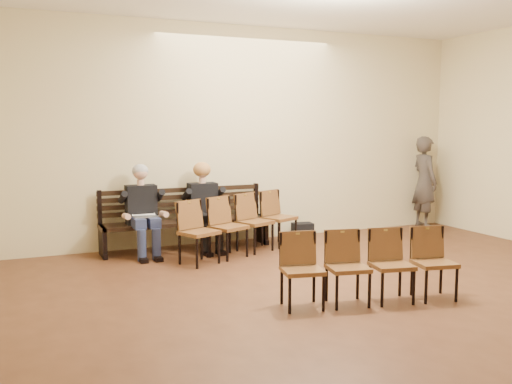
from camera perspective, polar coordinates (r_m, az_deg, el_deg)
ground at (r=5.51m, az=20.14°, el=-13.95°), size 10.00×10.00×0.00m
room_walls at (r=5.79m, az=15.67°, el=12.72°), size 8.02×10.01×3.51m
bench at (r=8.86m, az=-6.98°, el=-4.27°), size 2.60×0.90×0.45m
seated_man at (r=8.50m, az=-11.26°, el=-1.87°), size 0.54×0.75×1.31m
seated_woman at (r=8.76m, az=-5.16°, el=-1.71°), size 0.54×0.75×1.25m
laptop at (r=8.38m, az=-11.00°, el=-2.56°), size 0.35×0.29×0.24m
water_bottle at (r=8.51m, az=-4.00°, el=-2.37°), size 0.08×0.08×0.23m
bag at (r=9.75m, az=4.67°, el=-3.83°), size 0.36×0.27×0.25m
passerby at (r=11.08m, az=16.52°, el=1.63°), size 0.53×0.75×1.95m
chair_row_front at (r=8.43m, az=-1.41°, el=-3.29°), size 2.15×1.29×0.88m
chair_row_back at (r=6.27m, az=11.34°, el=-7.37°), size 1.97×0.81×0.79m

